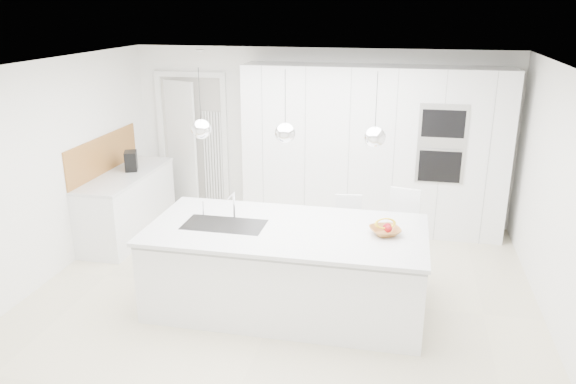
% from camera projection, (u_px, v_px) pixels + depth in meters
% --- Properties ---
extents(floor, '(5.50, 5.50, 0.00)m').
position_uv_depth(floor, '(282.00, 293.00, 6.27)').
color(floor, beige).
rests_on(floor, ground).
extents(wall_back, '(5.50, 0.00, 5.50)m').
position_uv_depth(wall_back, '(319.00, 136.00, 8.19)').
color(wall_back, white).
rests_on(wall_back, ground).
extents(wall_left, '(0.00, 5.00, 5.00)m').
position_uv_depth(wall_left, '(48.00, 172.00, 6.41)').
color(wall_left, white).
rests_on(wall_left, ground).
extents(ceiling, '(5.50, 5.50, 0.00)m').
position_uv_depth(ceiling, '(282.00, 66.00, 5.48)').
color(ceiling, white).
rests_on(ceiling, wall_back).
extents(tall_cabinets, '(3.60, 0.60, 2.30)m').
position_uv_depth(tall_cabinets, '(373.00, 150.00, 7.79)').
color(tall_cabinets, white).
rests_on(tall_cabinets, floor).
extents(oven_stack, '(0.62, 0.04, 1.05)m').
position_uv_depth(oven_stack, '(442.00, 144.00, 7.26)').
color(oven_stack, '#A5A5A8').
rests_on(oven_stack, tall_cabinets).
extents(doorway_frame, '(1.11, 0.08, 2.13)m').
position_uv_depth(doorway_frame, '(193.00, 145.00, 8.62)').
color(doorway_frame, white).
rests_on(doorway_frame, floor).
extents(hallway_door, '(0.76, 0.38, 2.00)m').
position_uv_depth(hallway_door, '(177.00, 146.00, 8.63)').
color(hallway_door, white).
rests_on(hallway_door, floor).
extents(radiator, '(0.32, 0.04, 1.40)m').
position_uv_depth(radiator, '(213.00, 157.00, 8.60)').
color(radiator, white).
rests_on(radiator, floor).
extents(left_base_cabinets, '(0.60, 1.80, 0.86)m').
position_uv_depth(left_base_cabinets, '(128.00, 206.00, 7.73)').
color(left_base_cabinets, white).
rests_on(left_base_cabinets, floor).
extents(left_worktop, '(0.62, 1.82, 0.04)m').
position_uv_depth(left_worktop, '(125.00, 175.00, 7.59)').
color(left_worktop, silver).
rests_on(left_worktop, left_base_cabinets).
extents(oak_backsplash, '(0.02, 1.80, 0.50)m').
position_uv_depth(oak_backsplash, '(103.00, 154.00, 7.56)').
color(oak_backsplash, '#AD7338').
rests_on(oak_backsplash, wall_left).
extents(island_base, '(2.80, 1.20, 0.86)m').
position_uv_depth(island_base, '(285.00, 271.00, 5.84)').
color(island_base, white).
rests_on(island_base, floor).
extents(island_worktop, '(2.84, 1.40, 0.04)m').
position_uv_depth(island_worktop, '(286.00, 230.00, 5.74)').
color(island_worktop, silver).
rests_on(island_worktop, island_base).
extents(island_sink, '(0.84, 0.44, 0.18)m').
position_uv_depth(island_sink, '(225.00, 232.00, 5.84)').
color(island_sink, '#3F3F42').
rests_on(island_sink, island_worktop).
extents(island_tap, '(0.02, 0.02, 0.30)m').
position_uv_depth(island_tap, '(234.00, 205.00, 5.94)').
color(island_tap, white).
rests_on(island_tap, island_worktop).
extents(pendant_left, '(0.20, 0.20, 0.20)m').
position_uv_depth(pendant_left, '(201.00, 129.00, 5.54)').
color(pendant_left, white).
rests_on(pendant_left, ceiling).
extents(pendant_mid, '(0.20, 0.20, 0.20)m').
position_uv_depth(pendant_mid, '(285.00, 133.00, 5.37)').
color(pendant_mid, white).
rests_on(pendant_mid, ceiling).
extents(pendant_right, '(0.20, 0.20, 0.20)m').
position_uv_depth(pendant_right, '(375.00, 137.00, 5.20)').
color(pendant_right, white).
rests_on(pendant_right, ceiling).
extents(fruit_bowl, '(0.39, 0.39, 0.07)m').
position_uv_depth(fruit_bowl, '(385.00, 231.00, 5.56)').
color(fruit_bowl, '#AD7338').
rests_on(fruit_bowl, island_worktop).
extents(espresso_machine, '(0.24, 0.29, 0.26)m').
position_uv_depth(espresso_machine, '(131.00, 161.00, 7.69)').
color(espresso_machine, black).
rests_on(espresso_machine, left_worktop).
extents(bar_stool_left, '(0.37, 0.48, 0.97)m').
position_uv_depth(bar_stool_left, '(346.00, 238.00, 6.53)').
color(bar_stool_left, white).
rests_on(bar_stool_left, floor).
extents(bar_stool_right, '(0.46, 0.57, 1.10)m').
position_uv_depth(bar_stool_right, '(403.00, 239.00, 6.35)').
color(bar_stool_right, white).
rests_on(bar_stool_right, floor).
extents(apple_a, '(0.09, 0.09, 0.09)m').
position_uv_depth(apple_a, '(387.00, 227.00, 5.56)').
color(apple_a, '#A9111A').
rests_on(apple_a, fruit_bowl).
extents(apple_b, '(0.08, 0.08, 0.08)m').
position_uv_depth(apple_b, '(388.00, 229.00, 5.53)').
color(apple_b, '#A9111A').
rests_on(apple_b, fruit_bowl).
extents(banana_bunch, '(0.24, 0.18, 0.22)m').
position_uv_depth(banana_bunch, '(385.00, 223.00, 5.53)').
color(banana_bunch, yellow).
rests_on(banana_bunch, fruit_bowl).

